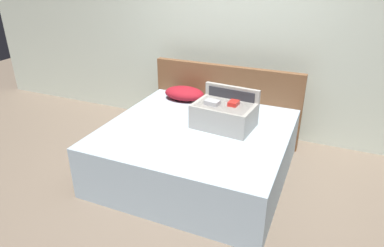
% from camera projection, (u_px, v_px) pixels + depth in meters
% --- Properties ---
extents(ground_plane, '(12.00, 12.00, 0.00)m').
position_uv_depth(ground_plane, '(181.00, 192.00, 3.37)').
color(ground_plane, '#6B5B4C').
extents(back_wall, '(8.00, 0.10, 2.60)m').
position_uv_depth(back_wall, '(237.00, 31.00, 4.19)').
color(back_wall, '#B7C1B2').
rests_on(back_wall, ground).
extents(bed, '(1.82, 1.76, 0.54)m').
position_uv_depth(bed, '(197.00, 150.00, 3.59)').
color(bed, '#99ADBC').
rests_on(bed, ground).
extents(headboard, '(1.85, 0.08, 0.95)m').
position_uv_depth(headboard, '(225.00, 103.00, 4.27)').
color(headboard, brown).
rests_on(headboard, ground).
extents(hard_case_large, '(0.63, 0.47, 0.38)m').
position_uv_depth(hard_case_large, '(224.00, 113.00, 3.44)').
color(hard_case_large, gray).
rests_on(hard_case_large, bed).
extents(pillow_near_headboard, '(0.51, 0.34, 0.16)m').
position_uv_depth(pillow_near_headboard, '(184.00, 93.00, 4.15)').
color(pillow_near_headboard, maroon).
rests_on(pillow_near_headboard, bed).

